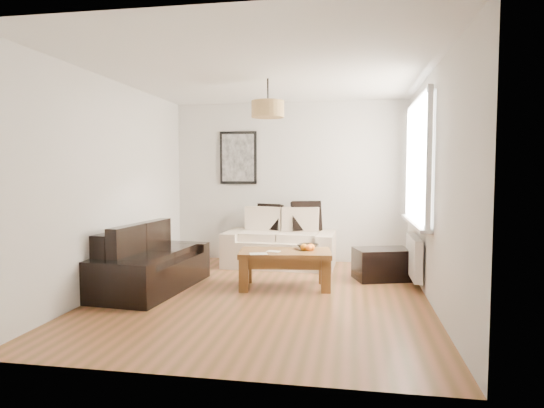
% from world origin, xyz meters
% --- Properties ---
extents(floor, '(4.50, 4.50, 0.00)m').
position_xyz_m(floor, '(0.00, 0.00, 0.00)').
color(floor, brown).
rests_on(floor, ground).
extents(ceiling, '(3.80, 4.50, 0.00)m').
position_xyz_m(ceiling, '(0.00, 0.00, 2.60)').
color(ceiling, white).
rests_on(ceiling, floor).
extents(wall_back, '(3.80, 0.04, 2.60)m').
position_xyz_m(wall_back, '(0.00, 2.25, 1.30)').
color(wall_back, silver).
rests_on(wall_back, floor).
extents(wall_front, '(3.80, 0.04, 2.60)m').
position_xyz_m(wall_front, '(0.00, -2.25, 1.30)').
color(wall_front, silver).
rests_on(wall_front, floor).
extents(wall_left, '(0.04, 4.50, 2.60)m').
position_xyz_m(wall_left, '(-1.90, 0.00, 1.30)').
color(wall_left, silver).
rests_on(wall_left, floor).
extents(wall_right, '(0.04, 4.50, 2.60)m').
position_xyz_m(wall_right, '(1.90, 0.00, 1.30)').
color(wall_right, silver).
rests_on(wall_right, floor).
extents(window_bay, '(0.14, 1.90, 1.60)m').
position_xyz_m(window_bay, '(1.86, 0.80, 1.60)').
color(window_bay, white).
rests_on(window_bay, wall_right).
extents(radiator, '(0.10, 0.90, 0.52)m').
position_xyz_m(radiator, '(1.82, 0.80, 0.38)').
color(radiator, white).
rests_on(radiator, wall_right).
extents(poster, '(0.62, 0.04, 0.87)m').
position_xyz_m(poster, '(-0.85, 2.22, 1.70)').
color(poster, black).
rests_on(poster, wall_back).
extents(pendant_shade, '(0.40, 0.40, 0.20)m').
position_xyz_m(pendant_shade, '(0.00, 0.30, 2.23)').
color(pendant_shade, tan).
rests_on(pendant_shade, ceiling).
extents(loveseat_cream, '(1.71, 0.97, 0.84)m').
position_xyz_m(loveseat_cream, '(-0.08, 1.78, 0.42)').
color(loveseat_cream, beige).
rests_on(loveseat_cream, floor).
extents(sofa_leather, '(0.99, 1.79, 0.75)m').
position_xyz_m(sofa_leather, '(-1.43, 0.06, 0.37)').
color(sofa_leather, black).
rests_on(sofa_leather, floor).
extents(coffee_table, '(1.22, 0.76, 0.47)m').
position_xyz_m(coffee_table, '(0.20, 0.43, 0.23)').
color(coffee_table, brown).
rests_on(coffee_table, floor).
extents(ottoman, '(0.85, 0.68, 0.43)m').
position_xyz_m(ottoman, '(1.45, 1.08, 0.21)').
color(ottoman, black).
rests_on(ottoman, floor).
extents(cushion_left, '(0.44, 0.26, 0.42)m').
position_xyz_m(cushion_left, '(-0.29, 1.98, 0.74)').
color(cushion_left, black).
rests_on(cushion_left, loveseat_cream).
extents(cushion_right, '(0.49, 0.28, 0.47)m').
position_xyz_m(cushion_right, '(0.31, 1.98, 0.76)').
color(cushion_right, black).
rests_on(cushion_right, loveseat_cream).
extents(fruit_bowl, '(0.32, 0.32, 0.06)m').
position_xyz_m(fruit_bowl, '(0.47, 0.62, 0.50)').
color(fruit_bowl, black).
rests_on(fruit_bowl, coffee_table).
extents(orange_a, '(0.09, 0.09, 0.08)m').
position_xyz_m(orange_a, '(0.49, 0.47, 0.51)').
color(orange_a, orange).
rests_on(orange_a, fruit_bowl).
extents(orange_b, '(0.12, 0.12, 0.09)m').
position_xyz_m(orange_b, '(0.52, 0.52, 0.51)').
color(orange_b, orange).
rests_on(orange_b, fruit_bowl).
extents(orange_c, '(0.09, 0.09, 0.09)m').
position_xyz_m(orange_c, '(0.43, 0.50, 0.51)').
color(orange_c, orange).
rests_on(orange_c, fruit_bowl).
extents(papers, '(0.25, 0.20, 0.01)m').
position_xyz_m(papers, '(-0.09, 0.15, 0.47)').
color(papers, white).
rests_on(papers, coffee_table).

